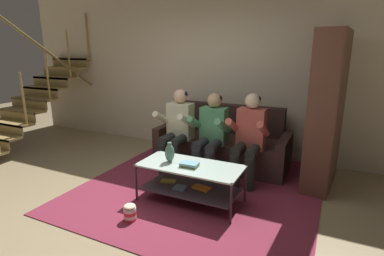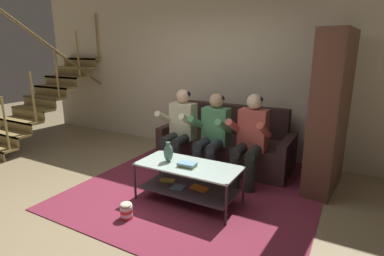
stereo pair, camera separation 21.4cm
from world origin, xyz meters
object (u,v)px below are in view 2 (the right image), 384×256
person_seated_middle (213,132)px  coffee_table (188,177)px  person_seated_right (250,136)px  popcorn_tub (126,211)px  couch (226,146)px  person_seated_left (180,126)px  vase (168,152)px  bookshelf (332,131)px  book_stack (187,164)px

person_seated_middle → coffee_table: 0.95m
person_seated_right → popcorn_tub: person_seated_right is taller
person_seated_middle → popcorn_tub: bearing=-101.0°
couch → coffee_table: 1.40m
coffee_table → person_seated_middle: bearing=96.3°
person_seated_left → vase: bearing=-66.9°
coffee_table → bookshelf: bookshelf is taller
person_seated_middle → bookshelf: bearing=13.9°
coffee_table → popcorn_tub: size_ratio=6.32×
person_seated_right → bookshelf: size_ratio=0.60×
couch → book_stack: size_ratio=9.54×
couch → bookshelf: bookshelf is taller
couch → vase: couch is taller
popcorn_tub → vase: bearing=79.1°
couch → person_seated_left: (-0.56, -0.51, 0.36)m
person_seated_right → vase: (-0.73, -0.89, -0.08)m
couch → person_seated_right: size_ratio=1.69×
person_seated_middle → vase: size_ratio=4.90×
person_seated_right → person_seated_left: bearing=-180.0°
person_seated_middle → person_seated_right: size_ratio=0.98×
vase → popcorn_tub: bearing=-100.9°
person_seated_middle → vase: bearing=-101.1°
person_seated_middle → person_seated_right: person_seated_right is taller
vase → person_seated_middle: bearing=78.9°
popcorn_tub → book_stack: bearing=56.5°
person_seated_left → person_seated_middle: (0.56, -0.00, -0.01)m
vase → bookshelf: (1.70, 1.27, 0.19)m
couch → person_seated_middle: size_ratio=1.73×
couch → person_seated_right: (0.56, -0.51, 0.37)m
person_seated_middle → person_seated_right: (0.56, 0.00, 0.01)m
person_seated_middle → book_stack: bearing=-83.3°
person_seated_left → person_seated_right: bearing=0.0°
bookshelf → popcorn_tub: bearing=-133.4°
vase → popcorn_tub: size_ratio=1.26×
person_seated_right → popcorn_tub: size_ratio=6.33×
coffee_table → bookshelf: bearing=41.5°
person_seated_right → vase: person_seated_right is taller
person_seated_left → bookshelf: size_ratio=0.60×
book_stack → person_seated_left: bearing=125.6°
person_seated_middle → popcorn_tub: person_seated_middle is taller
person_seated_right → popcorn_tub: (-0.86, -1.55, -0.58)m
couch → bookshelf: bearing=-5.1°
couch → bookshelf: size_ratio=1.02×
vase → book_stack: bearing=-7.4°
person_seated_left → popcorn_tub: size_ratio=6.29×
popcorn_tub → coffee_table: bearing=59.2°
vase → popcorn_tub: (-0.13, -0.66, -0.49)m
person_seated_middle → coffee_table: (0.10, -0.88, -0.34)m
person_seated_middle → coffee_table: bearing=-83.7°
couch → person_seated_middle: person_seated_middle is taller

